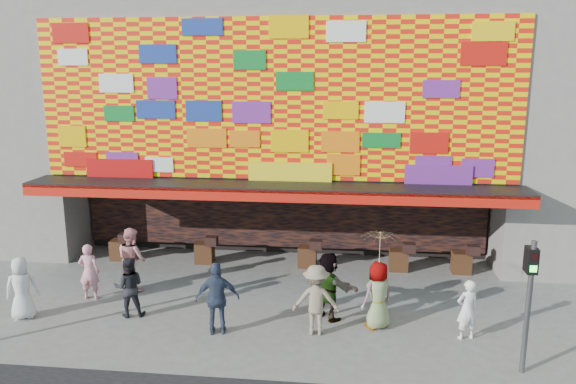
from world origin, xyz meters
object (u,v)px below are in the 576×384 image
object	(u,v)px
ped_a	(22,288)
ped_i	(132,259)
ped_g	(378,295)
signal_right	(529,292)
ped_d	(316,300)
ped_h	(467,310)
ped_e	(217,299)
ped_c	(129,287)
ped_f	(328,286)
ped_b	(89,272)
parasol	(380,248)

from	to	relation	value
ped_a	ped_i	xyz separation A→B (m)	(2.11, 2.27, 0.11)
ped_a	ped_g	distance (m)	9.30
signal_right	ped_g	bearing A→B (deg)	149.23
ped_i	ped_g	bearing A→B (deg)	-155.04
ped_g	ped_a	bearing A→B (deg)	-32.11
ped_d	ped_h	size ratio (longest dim) A/B	1.18
ped_e	ped_h	distance (m)	6.12
ped_c	ped_h	size ratio (longest dim) A/B	1.08
ped_d	ped_e	xyz separation A→B (m)	(-2.43, -0.27, 0.03)
ped_g	ped_i	bearing A→B (deg)	-49.08
ped_g	ped_i	xyz separation A→B (m)	(-7.17, 1.77, 0.07)
ped_g	ped_i	world-z (taller)	ped_i
signal_right	ped_e	bearing A→B (deg)	171.47
signal_right	ped_a	size ratio (longest dim) A/B	1.78
signal_right	ped_f	size ratio (longest dim) A/B	1.64
ped_g	ped_i	distance (m)	7.39
ped_c	ped_f	xyz separation A→B (m)	(5.27, 0.42, 0.10)
ped_d	ped_i	xyz separation A→B (m)	(-5.64, 2.28, 0.05)
signal_right	ped_h	world-z (taller)	signal_right
ped_b	ped_e	world-z (taller)	ped_e
ped_c	ped_a	bearing A→B (deg)	-5.68
ped_d	parasol	bearing A→B (deg)	-165.32
ped_f	ped_i	bearing A→B (deg)	26.14
ped_e	ped_h	xyz separation A→B (m)	(6.10, 0.41, -0.17)
ped_a	ped_b	distance (m)	1.84
ped_b	ped_c	distance (m)	1.83
ped_i	ped_b	bearing A→B (deg)	81.19
ped_a	ped_d	xyz separation A→B (m)	(7.75, -0.01, 0.05)
ped_i	ped_f	bearing A→B (deg)	-154.39
ped_a	ped_b	size ratio (longest dim) A/B	1.03
parasol	ped_g	bearing A→B (deg)	0.00
signal_right	ped_b	world-z (taller)	signal_right
ped_e	parasol	bearing A→B (deg)	179.37
ped_g	ped_h	world-z (taller)	ped_g
ped_d	ped_h	world-z (taller)	ped_d
ped_b	ped_c	world-z (taller)	ped_b
ped_a	ped_h	distance (m)	11.42
ped_b	ped_e	bearing A→B (deg)	153.64
ped_c	parasol	xyz separation A→B (m)	(6.55, 0.03, 1.32)
signal_right	parasol	distance (m)	3.58
ped_b	ped_c	bearing A→B (deg)	144.53
ped_c	ped_g	distance (m)	6.55
ped_a	ped_c	bearing A→B (deg)	166.07
parasol	signal_right	bearing A→B (deg)	-30.77
signal_right	ped_d	world-z (taller)	signal_right
ped_h	ped_i	distance (m)	9.56
ped_c	ped_i	world-z (taller)	ped_i
signal_right	ped_i	xyz separation A→B (m)	(-10.24, 3.60, -0.91)
ped_d	signal_right	bearing A→B (deg)	160.45
parasol	ped_c	bearing A→B (deg)	-179.73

